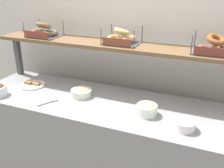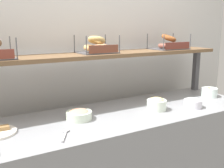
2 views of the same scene
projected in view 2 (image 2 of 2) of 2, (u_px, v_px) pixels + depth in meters
name	position (u px, v px, depth m)	size (l,w,h in m)	color
back_wall	(82.00, 60.00, 2.36)	(3.57, 0.06, 2.40)	silver
deli_counter	(113.00, 167.00, 2.06)	(2.37, 0.70, 0.85)	gray
shelf_riser_right	(196.00, 70.00, 2.71)	(0.05, 0.05, 0.40)	#4C4C51
upper_shelf	(96.00, 55.00, 2.11)	(2.33, 0.32, 0.03)	brown
bowl_egg_salad	(157.00, 104.00, 2.07)	(0.15, 0.15, 0.10)	white
bowl_lox_spread	(79.00, 114.00, 1.86)	(0.18, 0.18, 0.07)	silver
bowl_cream_cheese	(193.00, 103.00, 2.13)	(0.14, 0.14, 0.08)	white
bowl_fruit_salad	(209.00, 92.00, 2.46)	(0.14, 0.14, 0.09)	white
serving_spoon_near_plate	(65.00, 133.00, 1.61)	(0.10, 0.16, 0.01)	#B7B7BC
bagel_basket_sesame	(97.00, 47.00, 2.11)	(0.30, 0.25, 0.14)	#4C4C51
bagel_basket_cinnamon_raisin	(169.00, 44.00, 2.47)	(0.33, 0.26, 0.14)	#4C4C51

